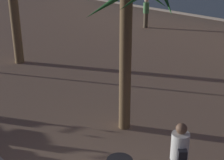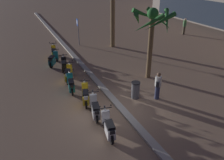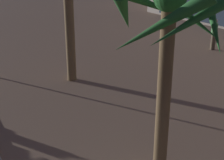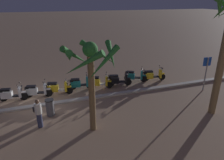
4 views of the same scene
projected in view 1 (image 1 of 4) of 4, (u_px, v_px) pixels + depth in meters
palm_tree_by_mall_entrance at (127, 0)px, 7.67m from camera, size 2.65×2.66×4.37m
pedestrian_window_shopping at (179, 157)px, 6.27m from camera, size 0.43×0.42×1.53m
pedestrian_strolling_near_curb at (146, 12)px, 19.53m from camera, size 0.34×0.34×1.72m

